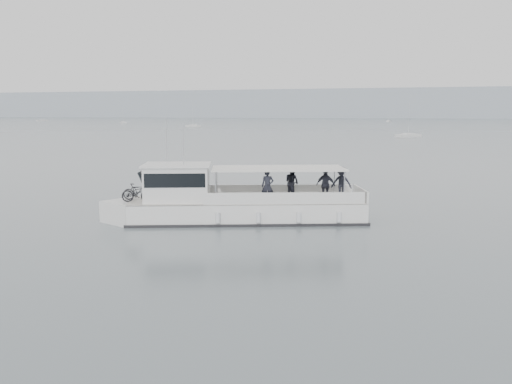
% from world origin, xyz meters
% --- Properties ---
extents(ground, '(1400.00, 1400.00, 0.00)m').
position_xyz_m(ground, '(0.00, 0.00, 0.00)').
color(ground, '#555F64').
rests_on(ground, ground).
extents(headland, '(1400.00, 90.00, 28.00)m').
position_xyz_m(headland, '(0.00, 560.00, 14.00)').
color(headland, '#939EA8').
rests_on(headland, ground).
extents(tour_boat, '(13.93, 7.67, 5.96)m').
position_xyz_m(tour_boat, '(4.26, 1.34, 0.98)').
color(tour_boat, silver).
rests_on(tour_boat, ground).
extents(moored_fleet, '(431.87, 370.04, 9.28)m').
position_xyz_m(moored_fleet, '(-30.62, 204.09, 0.36)').
color(moored_fleet, silver).
rests_on(moored_fleet, ground).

